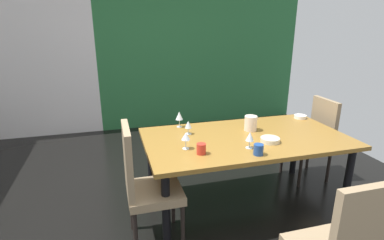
% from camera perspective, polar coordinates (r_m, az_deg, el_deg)
% --- Properties ---
extents(ground_plane, '(6.01, 5.50, 0.02)m').
position_cam_1_polar(ground_plane, '(3.16, -4.12, -17.01)').
color(ground_plane, black).
extents(back_panel_interior, '(2.34, 0.10, 2.61)m').
position_cam_1_polar(back_panel_interior, '(5.44, -30.38, 10.31)').
color(back_panel_interior, silver).
rests_on(back_panel_interior, ground_plane).
extents(garden_window_panel, '(3.67, 0.10, 2.61)m').
position_cam_1_polar(garden_window_panel, '(5.53, 1.96, 12.77)').
color(garden_window_panel, '#286637').
rests_on(garden_window_panel, ground_plane).
extents(dining_table, '(1.97, 1.07, 0.74)m').
position_cam_1_polar(dining_table, '(3.01, 10.14, -4.40)').
color(dining_table, olive).
rests_on(dining_table, ground_plane).
extents(chair_left_near, '(0.45, 0.44, 1.06)m').
position_cam_1_polar(chair_left_near, '(2.51, -9.19, -11.53)').
color(chair_left_near, '#9C8261').
rests_on(chair_left_near, ground_plane).
extents(chair_right_far, '(0.44, 0.44, 0.97)m').
position_cam_1_polar(chair_right_far, '(3.83, 22.15, -2.62)').
color(chair_right_far, '#9C8261').
rests_on(chair_right_far, ground_plane).
extents(wine_glass_near_window, '(0.07, 0.07, 0.15)m').
position_cam_1_polar(wine_glass_near_window, '(2.68, 10.95, -3.17)').
color(wine_glass_near_window, silver).
rests_on(wine_glass_near_window, dining_table).
extents(wine_glass_front, '(0.07, 0.07, 0.14)m').
position_cam_1_polar(wine_glass_front, '(2.97, -0.72, -0.93)').
color(wine_glass_front, silver).
rests_on(wine_glass_front, dining_table).
extents(wine_glass_corner, '(0.08, 0.08, 0.15)m').
position_cam_1_polar(wine_glass_corner, '(2.61, -1.21, -3.19)').
color(wine_glass_corner, silver).
rests_on(wine_glass_corner, dining_table).
extents(wine_glass_north, '(0.08, 0.08, 0.17)m').
position_cam_1_polar(wine_glass_north, '(3.16, -2.45, 0.78)').
color(wine_glass_north, silver).
rests_on(wine_glass_north, dining_table).
extents(serving_bowl_near_shelf, '(0.14, 0.14, 0.04)m').
position_cam_1_polar(serving_bowl_near_shelf, '(3.71, 19.91, 0.60)').
color(serving_bowl_near_shelf, white).
rests_on(serving_bowl_near_shelf, dining_table).
extents(serving_bowl_east, '(0.18, 0.18, 0.04)m').
position_cam_1_polar(serving_bowl_east, '(2.89, 14.65, -3.68)').
color(serving_bowl_east, beige).
rests_on(serving_bowl_east, dining_table).
extents(cup_south, '(0.08, 0.08, 0.09)m').
position_cam_1_polar(cup_south, '(2.58, 12.54, -5.52)').
color(cup_south, '#20458E').
rests_on(cup_south, dining_table).
extents(cup_rear, '(0.08, 0.08, 0.09)m').
position_cam_1_polar(cup_rear, '(2.54, 1.77, -5.50)').
color(cup_rear, red).
rests_on(cup_rear, dining_table).
extents(pitcher_right, '(0.14, 0.13, 0.16)m').
position_cam_1_polar(pitcher_right, '(3.13, 11.13, -0.58)').
color(pitcher_right, '#F3DCC8').
rests_on(pitcher_right, dining_table).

